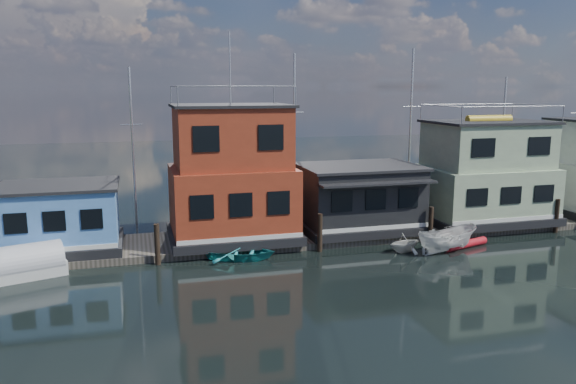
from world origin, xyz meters
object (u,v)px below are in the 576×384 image
object	(u,v)px
houseboat_red	(232,176)
dinghy_teal	(241,252)
tarp_runabout	(17,266)
houseboat_blue	(60,218)
dinghy_white	(404,242)
red_kayak	(466,244)
houseboat_dark	(359,198)
houseboat_green	(485,174)
motorboat	(447,240)

from	to	relation	value
houseboat_red	dinghy_teal	distance (m)	4.78
tarp_runabout	dinghy_teal	world-z (taller)	tarp_runabout
houseboat_blue	dinghy_white	size ratio (longest dim) A/B	3.03
red_kayak	dinghy_white	world-z (taller)	dinghy_white
dinghy_white	houseboat_dark	bearing A→B (deg)	0.83
houseboat_green	red_kayak	bearing A→B (deg)	-132.69
houseboat_dark	dinghy_white	world-z (taller)	houseboat_dark
red_kayak	motorboat	xyz separation A→B (m)	(-1.61, -0.53, 0.53)
houseboat_red	dinghy_white	bearing A→B (deg)	-24.51
dinghy_white	red_kayak	bearing A→B (deg)	-107.29
houseboat_red	tarp_runabout	bearing A→B (deg)	-163.88
houseboat_red	houseboat_green	size ratio (longest dim) A/B	1.41
houseboat_blue	dinghy_teal	distance (m)	10.03
houseboat_blue	tarp_runabout	bearing A→B (deg)	-117.96
houseboat_green	motorboat	world-z (taller)	houseboat_green
motorboat	tarp_runabout	world-z (taller)	tarp_runabout
houseboat_green	dinghy_teal	size ratio (longest dim) A/B	2.24
houseboat_green	tarp_runabout	bearing A→B (deg)	-173.45
red_kayak	tarp_runabout	world-z (taller)	tarp_runabout
houseboat_dark	red_kayak	size ratio (longest dim) A/B	2.36
tarp_runabout	dinghy_white	bearing A→B (deg)	-20.94
red_kayak	dinghy_white	size ratio (longest dim) A/B	1.48
dinghy_teal	motorboat	bearing A→B (deg)	-78.80
houseboat_dark	tarp_runabout	size ratio (longest dim) A/B	1.58
tarp_runabout	houseboat_dark	bearing A→B (deg)	-8.86
motorboat	houseboat_red	bearing A→B (deg)	57.52
dinghy_white	tarp_runabout	size ratio (longest dim) A/B	0.45
dinghy_white	houseboat_red	bearing A→B (deg)	51.35
houseboat_dark	motorboat	xyz separation A→B (m)	(3.36, -4.88, -1.66)
dinghy_teal	tarp_runabout	bearing A→B (deg)	111.74
houseboat_dark	houseboat_red	bearing A→B (deg)	179.86
dinghy_white	tarp_runabout	xyz separation A→B (m)	(-20.33, 0.91, 0.11)
houseboat_blue	dinghy_teal	size ratio (longest dim) A/B	1.71
houseboat_green	red_kayak	size ratio (longest dim) A/B	2.68
houseboat_dark	houseboat_green	bearing A→B (deg)	0.12
tarp_runabout	houseboat_blue	bearing A→B (deg)	43.67
houseboat_red	red_kayak	size ratio (longest dim) A/B	3.78
houseboat_blue	houseboat_red	bearing A→B (deg)	0.00
houseboat_dark	dinghy_teal	distance (m)	8.88
houseboat_dark	houseboat_blue	bearing A→B (deg)	179.94
houseboat_red	tarp_runabout	world-z (taller)	houseboat_red
tarp_runabout	motorboat	bearing A→B (deg)	-22.57
houseboat_dark	houseboat_green	size ratio (longest dim) A/B	0.88
red_kayak	motorboat	world-z (taller)	motorboat
houseboat_green	dinghy_white	world-z (taller)	houseboat_green
houseboat_red	red_kayak	xyz separation A→B (m)	(12.97, -4.36, -3.87)
red_kayak	tarp_runabout	bearing A→B (deg)	160.00
houseboat_dark	dinghy_white	bearing A→B (deg)	-75.03
houseboat_dark	motorboat	world-z (taller)	houseboat_dark
houseboat_blue	houseboat_red	distance (m)	9.69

